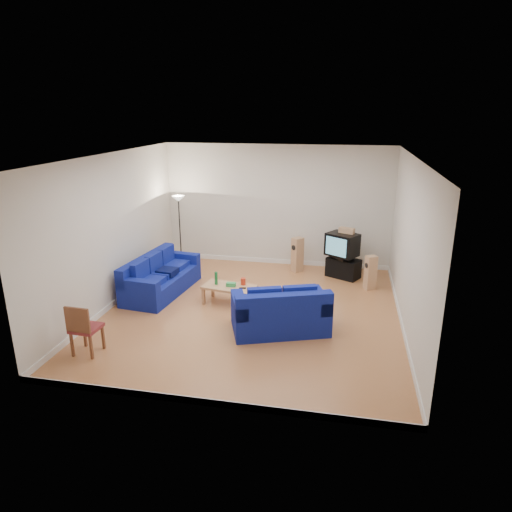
% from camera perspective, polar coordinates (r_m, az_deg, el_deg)
% --- Properties ---
extents(room, '(6.01, 6.51, 3.21)m').
position_cam_1_polar(room, '(9.07, -0.49, 1.91)').
color(room, '#98562F').
rests_on(room, ground).
extents(sofa_three_seat, '(1.19, 2.30, 0.85)m').
position_cam_1_polar(sofa_three_seat, '(10.72, -11.97, -2.84)').
color(sofa_three_seat, '#0C1357').
rests_on(sofa_three_seat, ground).
extents(sofa_loveseat, '(2.01, 1.53, 0.89)m').
position_cam_1_polar(sofa_loveseat, '(8.69, 3.08, -7.34)').
color(sofa_loveseat, '#0C1357').
rests_on(sofa_loveseat, ground).
extents(coffee_table, '(1.20, 0.74, 0.41)m').
position_cam_1_polar(coffee_table, '(9.88, -3.36, -4.05)').
color(coffee_table, tan).
rests_on(coffee_table, ground).
extents(bottle, '(0.08, 0.08, 0.28)m').
position_cam_1_polar(bottle, '(9.91, -5.00, -2.79)').
color(bottle, '#197233').
rests_on(bottle, coffee_table).
extents(tissue_box, '(0.20, 0.12, 0.08)m').
position_cam_1_polar(tissue_box, '(9.82, -3.14, -3.58)').
color(tissue_box, green).
rests_on(tissue_box, coffee_table).
extents(red_canister, '(0.12, 0.12, 0.15)m').
position_cam_1_polar(red_canister, '(9.89, -1.62, -3.20)').
color(red_canister, red).
rests_on(red_canister, coffee_table).
extents(remote, '(0.15, 0.08, 0.02)m').
position_cam_1_polar(remote, '(9.70, -1.70, -4.03)').
color(remote, black).
rests_on(remote, coffee_table).
extents(tv_stand, '(0.91, 0.76, 0.49)m').
position_cam_1_polar(tv_stand, '(11.66, 10.85, -1.46)').
color(tv_stand, black).
rests_on(tv_stand, ground).
extents(av_receiver, '(0.57, 0.57, 0.10)m').
position_cam_1_polar(av_receiver, '(11.57, 10.71, -0.07)').
color(av_receiver, black).
rests_on(av_receiver, tv_stand).
extents(television, '(0.89, 0.83, 0.56)m').
position_cam_1_polar(television, '(11.41, 10.72, 1.42)').
color(television, black).
rests_on(television, av_receiver).
extents(centre_speaker, '(0.41, 0.29, 0.13)m').
position_cam_1_polar(centre_speaker, '(11.39, 11.28, 3.15)').
color(centre_speaker, tan).
rests_on(centre_speaker, television).
extents(speaker_left, '(0.33, 0.34, 0.90)m').
position_cam_1_polar(speaker_left, '(11.85, 5.19, 0.17)').
color(speaker_left, tan).
rests_on(speaker_left, ground).
extents(speaker_right, '(0.30, 0.28, 0.81)m').
position_cam_1_polar(speaker_right, '(10.97, 14.12, -2.03)').
color(speaker_right, tan).
rests_on(speaker_right, ground).
extents(floor_lamp, '(0.33, 0.33, 1.92)m').
position_cam_1_polar(floor_lamp, '(12.03, -9.63, 5.86)').
color(floor_lamp, black).
rests_on(floor_lamp, ground).
extents(dining_chair, '(0.47, 0.47, 0.93)m').
position_cam_1_polar(dining_chair, '(8.34, -20.77, -8.30)').
color(dining_chair, brown).
rests_on(dining_chair, ground).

